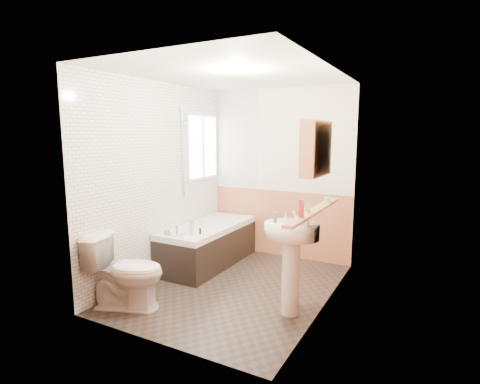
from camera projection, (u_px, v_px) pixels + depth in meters
name	position (u px, v px, depth m)	size (l,w,h in m)	color
floor	(234.00, 287.00, 4.55)	(2.80, 2.80, 0.00)	black
ceiling	(234.00, 74.00, 4.17)	(2.80, 2.80, 0.00)	white
wall_back	(280.00, 174.00, 5.59)	(2.20, 0.02, 2.50)	beige
wall_front	(152.00, 205.00, 3.13)	(2.20, 0.02, 2.50)	beige
wall_left	(160.00, 180.00, 4.88)	(0.02, 2.80, 2.50)	beige
wall_right	(328.00, 192.00, 3.84)	(0.02, 2.80, 2.50)	beige
wainscot_right	(324.00, 262.00, 3.97)	(0.01, 2.80, 1.00)	#D07E55
wainscot_front	(157.00, 289.00, 3.27)	(2.20, 0.01, 1.00)	#D07E55
wainscot_back	(278.00, 223.00, 5.68)	(2.20, 0.01, 1.00)	#D07E55
tile_cladding_left	(161.00, 180.00, 4.87)	(0.01, 2.80, 2.50)	white
tile_return_back	(236.00, 140.00, 5.83)	(0.75, 0.01, 1.50)	white
window	(203.00, 147.00, 5.62)	(0.03, 0.79, 0.99)	white
bathtub	(208.00, 243.00, 5.33)	(0.70, 1.62, 0.72)	black
shower_riser	(183.00, 144.00, 5.15)	(0.11, 0.08, 1.27)	silver
toilet	(126.00, 271.00, 3.97)	(0.45, 0.81, 0.79)	white
sink	(291.00, 250.00, 3.77)	(0.56, 0.45, 1.08)	white
pine_shelf	(315.00, 211.00, 3.70)	(0.10, 1.52, 0.03)	#D07E55
medicine_cabinet	(316.00, 148.00, 3.69)	(0.15, 0.60, 0.55)	#D07E55
foam_can	(301.00, 208.00, 3.33)	(0.05, 0.05, 0.16)	maroon
green_bottle	(309.00, 202.00, 3.51)	(0.04, 0.04, 0.21)	#59C647
black_jar	(327.00, 200.00, 4.11)	(0.08, 0.08, 0.05)	#59C647
soap_bottle	(304.00, 221.00, 3.63)	(0.08, 0.17, 0.08)	silver
clear_bottle	(275.00, 217.00, 3.75)	(0.04, 0.04, 0.11)	#388447
blue_gel	(192.00, 227.00, 4.71)	(0.06, 0.04, 0.21)	silver
cream_jar	(167.00, 232.00, 4.77)	(0.09, 0.09, 0.05)	#59C647
orange_bottle	(200.00, 231.00, 4.76)	(0.03, 0.03, 0.08)	black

